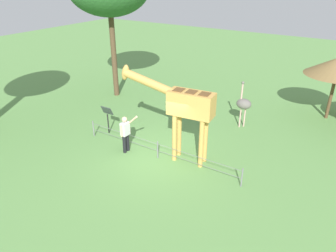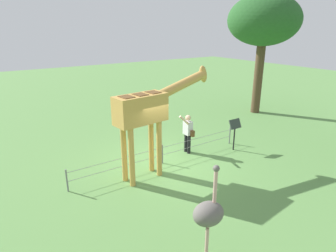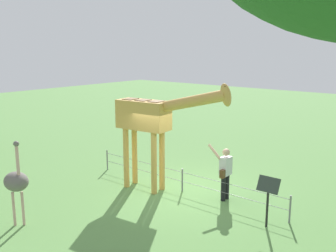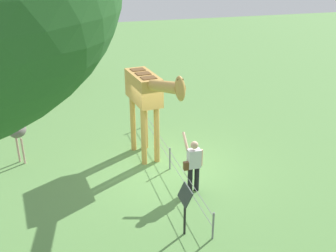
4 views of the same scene
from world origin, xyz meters
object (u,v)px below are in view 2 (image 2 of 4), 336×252
at_px(visitor, 188,132).
at_px(tree_northeast, 264,21).
at_px(giraffe, 149,111).
at_px(ostrich, 209,214).
at_px(info_sign, 235,128).

bearing_deg(visitor, tree_northeast, 19.08).
bearing_deg(giraffe, ostrich, -103.68).
distance_m(giraffe, tree_northeast, 10.14).
xyz_separation_m(giraffe, tree_northeast, (9.20, 3.19, 2.83)).
bearing_deg(ostrich, tree_northeast, 35.30).
bearing_deg(tree_northeast, ostrich, -144.70).
height_order(visitor, tree_northeast, tree_northeast).
xyz_separation_m(giraffe, visitor, (2.20, 0.76, -1.39)).
distance_m(ostrich, info_sign, 6.32).
height_order(tree_northeast, info_sign, tree_northeast).
bearing_deg(tree_northeast, visitor, -160.92).
relative_size(ostrich, info_sign, 1.70).
distance_m(visitor, tree_northeast, 8.53).
height_order(ostrich, tree_northeast, tree_northeast).
height_order(visitor, ostrich, ostrich).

